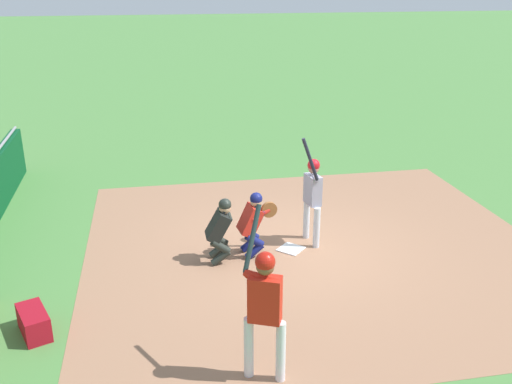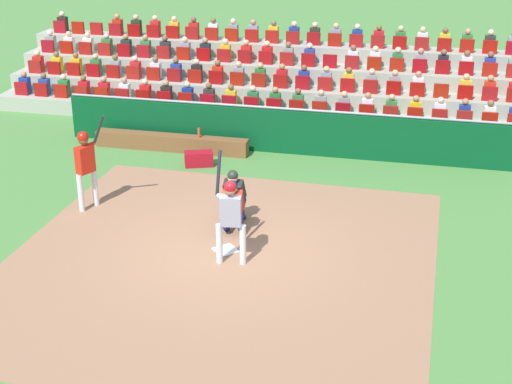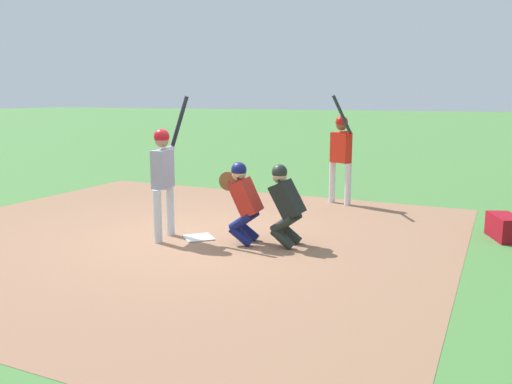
{
  "view_description": "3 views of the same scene",
  "coord_description": "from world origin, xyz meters",
  "px_view_note": "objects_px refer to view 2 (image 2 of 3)",
  "views": [
    {
      "loc": [
        9.7,
        -2.72,
        4.99
      ],
      "look_at": [
        -0.22,
        -0.66,
        1.18
      ],
      "focal_mm": 39.86,
      "sensor_mm": 36.0,
      "label": 1
    },
    {
      "loc": [
        -3.67,
        13.15,
        7.16
      ],
      "look_at": [
        -0.43,
        -0.89,
        0.98
      ],
      "focal_mm": 52.55,
      "sensor_mm": 36.0,
      "label": 2
    },
    {
      "loc": [
        -7.15,
        -4.19,
        2.25
      ],
      "look_at": [
        0.03,
        -1.0,
        0.83
      ],
      "focal_mm": 37.1,
      "sensor_mm": 36.0,
      "label": 3
    }
  ],
  "objects_px": {
    "batter_at_plate": "(230,213)",
    "dugout_bench": "(171,143)",
    "home_plate_umpire": "(234,193)",
    "equipment_duffel_bag": "(199,159)",
    "water_bottle_on_bench": "(199,133)",
    "on_deck_batter": "(86,161)",
    "home_plate_marker": "(226,250)",
    "catcher_crouching": "(232,204)"
  },
  "relations": [
    {
      "from": "catcher_crouching",
      "to": "on_deck_batter",
      "type": "height_order",
      "value": "on_deck_batter"
    },
    {
      "from": "home_plate_marker",
      "to": "dugout_bench",
      "type": "bearing_deg",
      "value": -60.94
    },
    {
      "from": "home_plate_marker",
      "to": "equipment_duffel_bag",
      "type": "xyz_separation_m",
      "value": [
        1.95,
        -4.49,
        0.18
      ]
    },
    {
      "from": "home_plate_marker",
      "to": "home_plate_umpire",
      "type": "xyz_separation_m",
      "value": [
        0.18,
        -1.41,
        0.67
      ]
    },
    {
      "from": "home_plate_marker",
      "to": "equipment_duffel_bag",
      "type": "relative_size",
      "value": 0.59
    },
    {
      "from": "on_deck_batter",
      "to": "home_plate_marker",
      "type": "bearing_deg",
      "value": 159.56
    },
    {
      "from": "home_plate_marker",
      "to": "dugout_bench",
      "type": "distance_m",
      "value": 6.27
    },
    {
      "from": "catcher_crouching",
      "to": "water_bottle_on_bench",
      "type": "height_order",
      "value": "catcher_crouching"
    },
    {
      "from": "home_plate_marker",
      "to": "water_bottle_on_bench",
      "type": "distance_m",
      "value": 5.94
    },
    {
      "from": "water_bottle_on_bench",
      "to": "equipment_duffel_bag",
      "type": "relative_size",
      "value": 0.36
    },
    {
      "from": "batter_at_plate",
      "to": "home_plate_umpire",
      "type": "relative_size",
      "value": 1.79
    },
    {
      "from": "equipment_duffel_bag",
      "to": "catcher_crouching",
      "type": "bearing_deg",
      "value": 96.21
    },
    {
      "from": "catcher_crouching",
      "to": "on_deck_batter",
      "type": "bearing_deg",
      "value": -9.3
    },
    {
      "from": "dugout_bench",
      "to": "water_bottle_on_bench",
      "type": "height_order",
      "value": "water_bottle_on_bench"
    },
    {
      "from": "home_plate_marker",
      "to": "on_deck_batter",
      "type": "height_order",
      "value": "on_deck_batter"
    },
    {
      "from": "batter_at_plate",
      "to": "water_bottle_on_bench",
      "type": "distance_m",
      "value": 6.46
    },
    {
      "from": "catcher_crouching",
      "to": "batter_at_plate",
      "type": "bearing_deg",
      "value": 103.06
    },
    {
      "from": "batter_at_plate",
      "to": "equipment_duffel_bag",
      "type": "xyz_separation_m",
      "value": [
        2.18,
        -4.97,
        -0.9
      ]
    },
    {
      "from": "catcher_crouching",
      "to": "dugout_bench",
      "type": "bearing_deg",
      "value": -57.63
    },
    {
      "from": "batter_at_plate",
      "to": "equipment_duffel_bag",
      "type": "relative_size",
      "value": 3.06
    },
    {
      "from": "home_plate_umpire",
      "to": "on_deck_batter",
      "type": "distance_m",
      "value": 3.47
    },
    {
      "from": "home_plate_marker",
      "to": "equipment_duffel_bag",
      "type": "bearing_deg",
      "value": -66.56
    },
    {
      "from": "home_plate_marker",
      "to": "batter_at_plate",
      "type": "xyz_separation_m",
      "value": [
        -0.23,
        0.48,
        1.08
      ]
    },
    {
      "from": "dugout_bench",
      "to": "water_bottle_on_bench",
      "type": "bearing_deg",
      "value": 179.62
    },
    {
      "from": "equipment_duffel_bag",
      "to": "batter_at_plate",
      "type": "bearing_deg",
      "value": 92.99
    },
    {
      "from": "batter_at_plate",
      "to": "home_plate_umpire",
      "type": "xyz_separation_m",
      "value": [
        0.41,
        -1.89,
        -0.4
      ]
    },
    {
      "from": "dugout_bench",
      "to": "on_deck_batter",
      "type": "xyz_separation_m",
      "value": [
        0.57,
        4.13,
        0.95
      ]
    },
    {
      "from": "home_plate_umpire",
      "to": "catcher_crouching",
      "type": "bearing_deg",
      "value": 100.83
    },
    {
      "from": "water_bottle_on_bench",
      "to": "on_deck_batter",
      "type": "xyz_separation_m",
      "value": [
        1.38,
        4.12,
        0.59
      ]
    },
    {
      "from": "dugout_bench",
      "to": "equipment_duffel_bag",
      "type": "xyz_separation_m",
      "value": [
        -1.1,
        0.98,
        -0.03
      ]
    },
    {
      "from": "batter_at_plate",
      "to": "dugout_bench",
      "type": "relative_size",
      "value": 0.52
    },
    {
      "from": "dugout_bench",
      "to": "water_bottle_on_bench",
      "type": "relative_size",
      "value": 16.37
    },
    {
      "from": "dugout_bench",
      "to": "water_bottle_on_bench",
      "type": "distance_m",
      "value": 0.88
    },
    {
      "from": "water_bottle_on_bench",
      "to": "home_plate_marker",
      "type": "bearing_deg",
      "value": 112.21
    },
    {
      "from": "batter_at_plate",
      "to": "water_bottle_on_bench",
      "type": "relative_size",
      "value": 8.52
    },
    {
      "from": "catcher_crouching",
      "to": "dugout_bench",
      "type": "height_order",
      "value": "catcher_crouching"
    },
    {
      "from": "batter_at_plate",
      "to": "dugout_bench",
      "type": "bearing_deg",
      "value": -61.18
    },
    {
      "from": "home_plate_umpire",
      "to": "water_bottle_on_bench",
      "type": "relative_size",
      "value": 4.76
    },
    {
      "from": "batter_at_plate",
      "to": "on_deck_batter",
      "type": "relative_size",
      "value": 0.99
    },
    {
      "from": "batter_at_plate",
      "to": "home_plate_marker",
      "type": "bearing_deg",
      "value": -64.04
    },
    {
      "from": "water_bottle_on_bench",
      "to": "on_deck_batter",
      "type": "bearing_deg",
      "value": 71.49
    },
    {
      "from": "home_plate_marker",
      "to": "water_bottle_on_bench",
      "type": "height_order",
      "value": "water_bottle_on_bench"
    }
  ]
}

